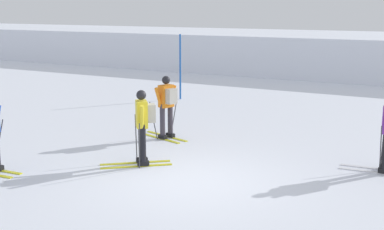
# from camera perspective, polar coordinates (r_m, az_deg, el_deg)

# --- Properties ---
(ground_plane) EXTENTS (120.00, 120.00, 0.00)m
(ground_plane) POSITION_cam_1_polar(r_m,az_deg,el_deg) (10.75, -0.05, -7.27)
(ground_plane) COLOR silver
(far_snow_ridge) EXTENTS (80.00, 9.15, 2.05)m
(far_snow_ridge) POSITION_cam_1_polar(r_m,az_deg,el_deg) (29.50, 19.38, 6.27)
(far_snow_ridge) COLOR silver
(far_snow_ridge) RESTS_ON ground
(skier_yellow) EXTENTS (1.46, 1.32, 1.71)m
(skier_yellow) POSITION_cam_1_polar(r_m,az_deg,el_deg) (11.66, -5.42, -0.93)
(skier_yellow) COLOR gold
(skier_yellow) RESTS_ON ground
(skier_orange) EXTENTS (1.64, 0.97, 1.71)m
(skier_orange) POSITION_cam_1_polar(r_m,az_deg,el_deg) (13.95, -2.78, 1.21)
(skier_orange) COLOR gold
(skier_orange) RESTS_ON ground
(trail_marker_pole) EXTENTS (0.07, 0.07, 2.50)m
(trail_marker_pole) POSITION_cam_1_polar(r_m,az_deg,el_deg) (20.03, -1.30, 5.28)
(trail_marker_pole) COLOR #1E56AD
(trail_marker_pole) RESTS_ON ground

